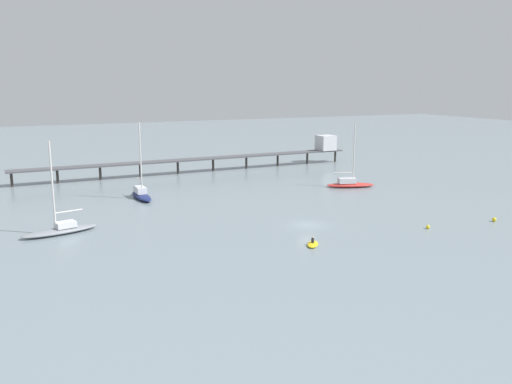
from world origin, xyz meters
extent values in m
plane|color=gray|center=(0.00, 0.00, 0.00)|extent=(400.00, 400.00, 0.00)
cube|color=#4C4C51|center=(0.00, 47.81, 2.91)|extent=(74.99, 5.12, 0.30)
cylinder|color=#38332D|center=(-36.46, 46.91, 1.38)|extent=(0.50, 0.50, 2.76)
cylinder|color=#38332D|center=(-28.35, 47.11, 1.38)|extent=(0.50, 0.50, 2.76)
cylinder|color=#38332D|center=(-20.25, 47.31, 1.38)|extent=(0.50, 0.50, 2.76)
cylinder|color=#38332D|center=(-12.15, 47.51, 1.38)|extent=(0.50, 0.50, 2.76)
cylinder|color=#38332D|center=(-4.05, 47.71, 1.38)|extent=(0.50, 0.50, 2.76)
cylinder|color=#38332D|center=(4.05, 47.91, 1.38)|extent=(0.50, 0.50, 2.76)
cylinder|color=#38332D|center=(12.15, 48.11, 1.38)|extent=(0.50, 0.50, 2.76)
cylinder|color=#38332D|center=(20.25, 48.30, 1.38)|extent=(0.50, 0.50, 2.76)
cylinder|color=#38332D|center=(28.35, 48.50, 1.38)|extent=(0.50, 0.50, 2.76)
cylinder|color=#38332D|center=(36.46, 48.70, 1.38)|extent=(0.50, 0.50, 2.76)
cube|color=silver|center=(33.57, 48.63, 4.84)|extent=(3.98, 3.98, 3.56)
ellipsoid|color=gray|center=(-31.20, 9.80, 0.38)|extent=(10.08, 4.74, 0.76)
cube|color=silver|center=(-30.44, 9.98, 1.13)|extent=(2.81, 2.32, 0.75)
cylinder|color=silver|center=(-31.68, 9.69, 6.43)|extent=(0.24, 0.24, 11.34)
cylinder|color=silver|center=(-29.93, 10.11, 2.80)|extent=(3.54, 1.01, 0.19)
ellipsoid|color=navy|center=(-16.73, 26.60, 0.41)|extent=(2.50, 9.02, 0.82)
cube|color=silver|center=(-16.75, 27.31, 1.34)|extent=(1.66, 3.20, 1.06)
cylinder|color=silver|center=(-16.72, 26.15, 6.83)|extent=(0.23, 0.23, 12.02)
cylinder|color=silver|center=(-16.77, 27.79, 2.98)|extent=(0.28, 3.29, 0.18)
ellipsoid|color=red|center=(20.99, 19.95, 0.40)|extent=(9.39, 5.43, 0.79)
cube|color=silver|center=(20.31, 20.18, 1.28)|extent=(3.59, 2.79, 0.98)
cylinder|color=silver|center=(21.42, 19.81, 6.28)|extent=(0.23, 0.23, 10.97)
cylinder|color=silver|center=(19.62, 20.42, 2.77)|extent=(3.65, 1.39, 0.18)
ellipsoid|color=yellow|center=(-4.14, -8.32, 0.17)|extent=(2.69, 3.04, 0.35)
cylinder|color=#26262D|center=(-4.14, -8.32, 0.62)|extent=(0.50, 0.50, 0.55)
sphere|color=tan|center=(-4.14, -8.32, 1.02)|extent=(0.24, 0.24, 0.24)
sphere|color=yellow|center=(24.81, -9.45, 0.30)|extent=(0.60, 0.60, 0.60)
sphere|color=yellow|center=(13.69, -8.42, 0.26)|extent=(0.52, 0.52, 0.52)
camera|label=1|loc=(-35.94, -60.61, 19.16)|focal=37.11mm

